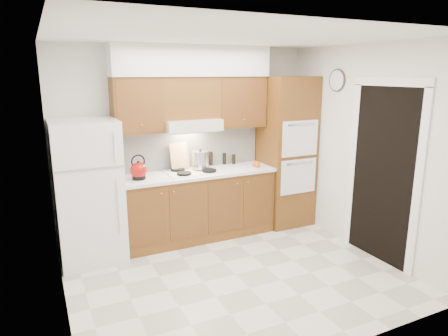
% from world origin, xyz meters
% --- Properties ---
extents(floor, '(3.60, 3.60, 0.00)m').
position_xyz_m(floor, '(0.00, 0.00, 0.00)').
color(floor, beige).
rests_on(floor, ground).
extents(ceiling, '(3.60, 3.60, 0.00)m').
position_xyz_m(ceiling, '(0.00, 0.00, 2.60)').
color(ceiling, white).
rests_on(ceiling, wall_back).
extents(wall_back, '(3.60, 0.02, 2.60)m').
position_xyz_m(wall_back, '(0.00, 1.50, 1.30)').
color(wall_back, silver).
rests_on(wall_back, floor).
extents(wall_left, '(0.02, 3.00, 2.60)m').
position_xyz_m(wall_left, '(-1.80, 0.00, 1.30)').
color(wall_left, silver).
rests_on(wall_left, floor).
extents(wall_right, '(0.02, 3.00, 2.60)m').
position_xyz_m(wall_right, '(1.80, 0.00, 1.30)').
color(wall_right, silver).
rests_on(wall_right, floor).
extents(fridge, '(0.75, 0.72, 1.72)m').
position_xyz_m(fridge, '(-1.41, 1.14, 0.86)').
color(fridge, white).
rests_on(fridge, floor).
extents(base_cabinets, '(2.11, 0.60, 0.90)m').
position_xyz_m(base_cabinets, '(0.02, 1.20, 0.45)').
color(base_cabinets, brown).
rests_on(base_cabinets, floor).
extents(countertop, '(2.13, 0.62, 0.04)m').
position_xyz_m(countertop, '(0.03, 1.19, 0.92)').
color(countertop, white).
rests_on(countertop, base_cabinets).
extents(backsplash, '(2.11, 0.03, 0.56)m').
position_xyz_m(backsplash, '(0.02, 1.49, 1.22)').
color(backsplash, white).
rests_on(backsplash, countertop).
extents(oven_cabinet, '(0.70, 0.65, 2.20)m').
position_xyz_m(oven_cabinet, '(1.44, 1.18, 1.10)').
color(oven_cabinet, brown).
rests_on(oven_cabinet, floor).
extents(upper_cab_left, '(0.63, 0.33, 0.70)m').
position_xyz_m(upper_cab_left, '(-0.71, 1.33, 1.85)').
color(upper_cab_left, brown).
rests_on(upper_cab_left, wall_back).
extents(upper_cab_right, '(0.73, 0.33, 0.70)m').
position_xyz_m(upper_cab_right, '(0.72, 1.33, 1.85)').
color(upper_cab_right, brown).
rests_on(upper_cab_right, wall_back).
extents(range_hood, '(0.75, 0.45, 0.15)m').
position_xyz_m(range_hood, '(-0.02, 1.27, 1.57)').
color(range_hood, silver).
rests_on(range_hood, wall_back).
extents(upper_cab_over_hood, '(0.75, 0.33, 0.55)m').
position_xyz_m(upper_cab_over_hood, '(-0.02, 1.33, 1.92)').
color(upper_cab_over_hood, brown).
rests_on(upper_cab_over_hood, range_hood).
extents(soffit, '(2.13, 0.36, 0.40)m').
position_xyz_m(soffit, '(0.03, 1.32, 2.40)').
color(soffit, silver).
rests_on(soffit, wall_back).
extents(cooktop, '(0.74, 0.50, 0.01)m').
position_xyz_m(cooktop, '(-0.02, 1.21, 0.95)').
color(cooktop, white).
rests_on(cooktop, countertop).
extents(doorway, '(0.02, 0.90, 2.10)m').
position_xyz_m(doorway, '(1.79, -0.35, 1.05)').
color(doorway, black).
rests_on(doorway, floor).
extents(wall_clock, '(0.02, 0.30, 0.30)m').
position_xyz_m(wall_clock, '(1.79, 0.55, 2.15)').
color(wall_clock, '#3F3833').
rests_on(wall_clock, wall_right).
extents(kettle, '(0.27, 0.27, 0.21)m').
position_xyz_m(kettle, '(-0.79, 1.15, 1.06)').
color(kettle, '#940E0A').
rests_on(kettle, countertop).
extents(cutting_board, '(0.29, 0.14, 0.36)m').
position_xyz_m(cutting_board, '(-0.16, 1.39, 1.14)').
color(cutting_board, '#D7B56E').
rests_on(cutting_board, countertop).
extents(stock_pot, '(0.25, 0.25, 0.23)m').
position_xyz_m(stock_pot, '(0.10, 1.26, 1.08)').
color(stock_pot, silver).
rests_on(stock_pot, cooktop).
extents(condiment_a, '(0.07, 0.07, 0.21)m').
position_xyz_m(condiment_a, '(0.33, 1.43, 1.04)').
color(condiment_a, black).
rests_on(condiment_a, countertop).
extents(condiment_b, '(0.06, 0.06, 0.17)m').
position_xyz_m(condiment_b, '(0.55, 1.45, 1.02)').
color(condiment_b, black).
rests_on(condiment_b, countertop).
extents(condiment_c, '(0.05, 0.05, 0.14)m').
position_xyz_m(condiment_c, '(0.69, 1.41, 1.01)').
color(condiment_c, black).
rests_on(condiment_c, countertop).
extents(orange_near, '(0.09, 0.09, 0.09)m').
position_xyz_m(orange_near, '(0.89, 1.07, 0.98)').
color(orange_near, '#ED540C').
rests_on(orange_near, countertop).
extents(orange_far, '(0.09, 0.09, 0.07)m').
position_xyz_m(orange_far, '(0.89, 1.16, 0.98)').
color(orange_far, orange).
rests_on(orange_far, countertop).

